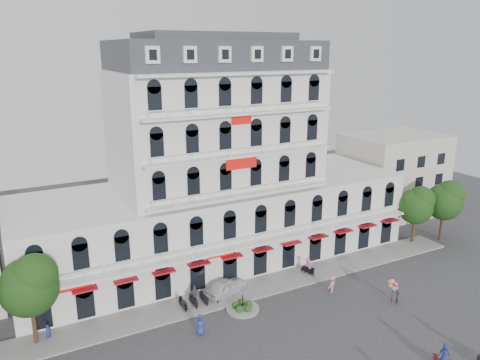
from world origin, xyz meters
name	(u,v)px	position (x,y,z in m)	size (l,w,h in m)	color
ground	(305,334)	(0.00, 0.00, 0.00)	(120.00, 120.00, 0.00)	#38383A
sidewalk	(254,288)	(0.00, 9.00, 0.08)	(53.00, 4.00, 0.16)	gray
main_building	(216,177)	(0.00, 18.00, 9.96)	(45.00, 15.00, 25.80)	silver
flank_building_east	(392,174)	(30.00, 20.00, 6.00)	(14.00, 10.00, 12.00)	beige
traffic_island	(243,308)	(-3.00, 6.00, 0.26)	(3.20, 3.20, 1.60)	gray
parked_scooter_row	(199,305)	(-6.35, 8.80, 0.00)	(4.40, 1.80, 1.10)	black
tree_west_inner	(29,283)	(-20.95, 9.48, 5.68)	(4.76, 4.76, 8.25)	#382314
tree_east_inner	(416,204)	(24.05, 9.98, 5.21)	(4.40, 4.37, 7.57)	#382314
tree_east_outer	(445,199)	(28.05, 8.98, 5.55)	(4.65, 4.65, 8.05)	#382314
parked_car	(227,286)	(-2.98, 9.50, 0.82)	(1.94, 4.82, 1.64)	silver
rider_east	(445,357)	(6.81, -8.92, 1.14)	(0.96, 1.58, 2.26)	maroon
rider_center	(308,266)	(6.78, 9.01, 1.04)	(0.87, 1.64, 2.00)	black
pedestrian_left	(200,325)	(-8.14, 4.26, 0.96)	(0.94, 0.61, 1.92)	navy
pedestrian_mid	(195,294)	(-6.48, 9.50, 0.88)	(1.04, 0.43, 1.77)	#525459
pedestrian_right	(332,284)	(6.64, 4.69, 0.92)	(1.19, 0.68, 1.84)	pink
pedestrian_far	(48,333)	(-20.00, 9.50, 0.75)	(0.55, 0.36, 1.51)	navy
balloon_vendor	(395,291)	(10.75, 0.05, 1.32)	(1.32, 1.24, 2.45)	slate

